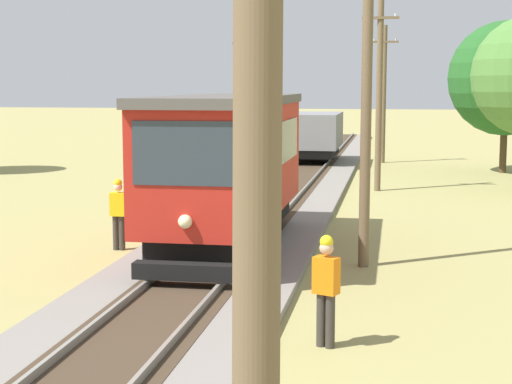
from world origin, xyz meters
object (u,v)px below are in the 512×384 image
utility_pole_foreground (257,132)px  track_worker (326,286)px  freight_car (316,134)px  utility_pole_mid (379,91)px  red_tram (228,163)px  utility_pole_far (384,93)px  utility_pole_near_tram (367,75)px  tree_left_far (506,78)px  second_worker (118,211)px

utility_pole_foreground → track_worker: 8.97m
freight_car → utility_pole_mid: utility_pole_mid is taller
red_tram → freight_car: size_ratio=1.64×
utility_pole_mid → track_worker: 19.54m
utility_pole_far → utility_pole_near_tram: bearing=-90.0°
red_tram → utility_pole_mid: 13.09m
track_worker → red_tram: bearing=-132.8°
freight_car → track_worker: 28.90m
tree_left_far → utility_pole_near_tram: bearing=-105.1°
freight_car → tree_left_far: (8.89, -2.10, 2.78)m
red_tram → second_worker: 2.99m
track_worker → second_worker: same height
tree_left_far → second_worker: bearing=-120.2°
second_worker → tree_left_far: 23.35m
freight_car → track_worker: size_ratio=2.91×
utility_pole_far → freight_car: bearing=-149.4°
utility_pole_mid → second_worker: (-6.05, -12.66, -2.84)m
utility_pole_mid → second_worker: bearing=-115.6°
utility_pole_near_tram → tree_left_far: size_ratio=1.20×
second_worker → red_tram: bearing=90.7°
utility_pole_mid → freight_car: bearing=109.4°
utility_pole_near_tram → utility_pole_far: (-0.00, 24.70, -0.64)m
freight_car → utility_pole_far: (3.32, 1.96, 2.08)m
second_worker → track_worker: bearing=39.0°
freight_car → second_worker: freight_car is taller
utility_pole_near_tram → track_worker: size_ratio=4.69×
second_worker → tree_left_far: size_ratio=0.26×
red_tram → utility_pole_far: size_ratio=1.21×
red_tram → utility_pole_near_tram: bearing=-13.0°
track_worker → freight_car: bearing=-150.6°
utility_pole_mid → second_worker: utility_pole_mid is taller
utility_pole_foreground → utility_pole_near_tram: utility_pole_near_tram is taller
utility_pole_mid → red_tram: bearing=-104.8°
utility_pole_mid → utility_pole_far: utility_pole_mid is taller
utility_pole_near_tram → track_worker: bearing=-93.4°
track_worker → second_worker: (-5.70, 6.67, 0.00)m
utility_pole_foreground → track_worker: bearing=92.4°
utility_pole_foreground → freight_car: bearing=95.1°
utility_pole_foreground → utility_pole_far: (-0.00, 39.18, -0.23)m
utility_pole_far → track_worker: size_ratio=3.97×
utility_pole_far → tree_left_far: utility_pole_far is taller
utility_pole_foreground → utility_pole_far: 39.19m
freight_car → red_tram: bearing=-90.0°
utility_pole_foreground → tree_left_far: utility_pole_foreground is taller
track_worker → utility_pole_near_tram: bearing=-159.9°
utility_pole_foreground → second_worker: (-6.05, 15.15, -2.88)m
utility_pole_near_tram → second_worker: utility_pole_near_tram is taller
utility_pole_foreground → tree_left_far: bearing=81.0°
utility_pole_far → track_worker: bearing=-90.7°
utility_pole_near_tram → freight_car: bearing=98.3°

